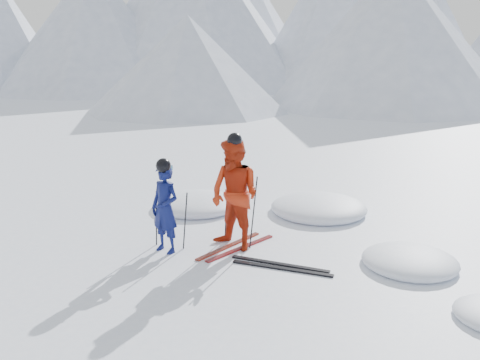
% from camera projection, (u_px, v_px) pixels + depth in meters
% --- Properties ---
extents(ground, '(160.00, 160.00, 0.00)m').
position_uv_depth(ground, '(338.00, 263.00, 8.57)').
color(ground, white).
rests_on(ground, ground).
extents(skier_blue, '(0.64, 0.48, 1.59)m').
position_uv_depth(skier_blue, '(165.00, 209.00, 8.88)').
color(skier_blue, '#0D144F').
rests_on(skier_blue, ground).
extents(skier_red, '(1.14, 0.99, 2.00)m').
position_uv_depth(skier_red, '(235.00, 195.00, 8.99)').
color(skier_red, '#B92A0E').
rests_on(skier_red, ground).
extents(pole_blue_left, '(0.11, 0.08, 1.06)m').
position_uv_depth(pole_blue_left, '(156.00, 218.00, 9.20)').
color(pole_blue_left, black).
rests_on(pole_blue_left, ground).
extents(pole_blue_right, '(0.11, 0.07, 1.06)m').
position_uv_depth(pole_blue_right, '(185.00, 221.00, 9.06)').
color(pole_blue_right, black).
rests_on(pole_blue_right, ground).
extents(pole_red_left, '(0.13, 0.10, 1.33)m').
position_uv_depth(pole_red_left, '(226.00, 207.00, 9.41)').
color(pole_red_left, black).
rests_on(pole_red_left, ground).
extents(pole_red_right, '(0.13, 0.09, 1.33)m').
position_uv_depth(pole_red_right, '(253.00, 213.00, 9.07)').
color(pole_red_right, black).
rests_on(pole_red_right, ground).
extents(ski_worn_left, '(0.47, 1.68, 0.03)m').
position_uv_depth(ski_worn_left, '(229.00, 246.00, 9.28)').
color(ski_worn_left, black).
rests_on(ski_worn_left, ground).
extents(ski_worn_right, '(0.58, 1.65, 0.03)m').
position_uv_depth(ski_worn_right, '(241.00, 248.00, 9.18)').
color(ski_worn_right, black).
rests_on(ski_worn_right, ground).
extents(ski_loose_a, '(1.70, 0.20, 0.03)m').
position_uv_depth(ski_loose_a, '(280.00, 264.00, 8.49)').
color(ski_loose_a, black).
rests_on(ski_loose_a, ground).
extents(ski_loose_b, '(1.70, 0.26, 0.03)m').
position_uv_depth(ski_loose_b, '(282.00, 268.00, 8.32)').
color(ski_loose_b, black).
rests_on(ski_loose_b, ground).
extents(snow_lumps, '(7.68, 5.05, 0.47)m').
position_uv_depth(snow_lumps, '(295.00, 223.00, 10.59)').
color(snow_lumps, white).
rests_on(snow_lumps, ground).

